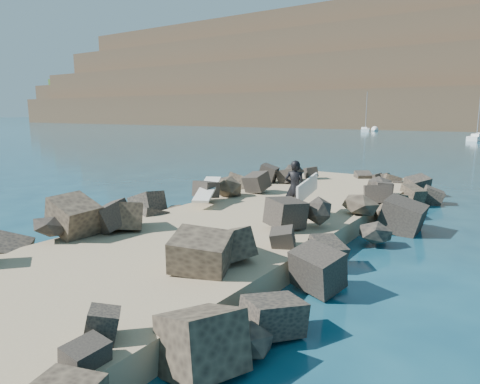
# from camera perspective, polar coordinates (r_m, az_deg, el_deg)

# --- Properties ---
(ground) EXTENTS (800.00, 800.00, 0.00)m
(ground) POSITION_cam_1_polar(r_m,az_deg,el_deg) (14.38, 2.25, -5.29)
(ground) COLOR #0F384C
(ground) RESTS_ON ground
(jetty) EXTENTS (6.00, 26.00, 0.60)m
(jetty) POSITION_cam_1_polar(r_m,az_deg,el_deg) (12.71, -2.55, -6.01)
(jetty) COLOR #8C7759
(jetty) RESTS_ON ground
(riprap_left) EXTENTS (2.60, 22.00, 1.00)m
(riprap_left) POSITION_cam_1_polar(r_m,az_deg,el_deg) (14.86, -10.41, -2.94)
(riprap_left) COLOR black
(riprap_left) RESTS_ON ground
(riprap_right) EXTENTS (2.60, 22.00, 1.00)m
(riprap_right) POSITION_cam_1_polar(r_m,az_deg,el_deg) (11.67, 10.54, -6.67)
(riprap_right) COLOR black
(riprap_right) RESTS_ON ground
(surfboard_resting) EXTENTS (1.57, 2.39, 0.08)m
(surfboard_resting) POSITION_cam_1_polar(r_m,az_deg,el_deg) (15.80, -4.37, 0.00)
(surfboard_resting) COLOR silver
(surfboard_resting) RESTS_ON riprap_left
(surfer_with_board) EXTENTS (1.05, 2.23, 1.81)m
(surfer_with_board) POSITION_cam_1_polar(r_m,az_deg,el_deg) (13.98, 7.55, 0.54)
(surfer_with_board) COLOR black
(surfer_with_board) RESTS_ON jetty
(sailboat_b) EXTENTS (2.02, 6.53, 7.82)m
(sailboat_b) POSITION_cam_1_polar(r_m,az_deg,el_deg) (71.67, 29.00, 6.33)
(sailboat_b) COLOR white
(sailboat_b) RESTS_ON ground
(sailboat_e) EXTENTS (3.46, 7.21, 8.51)m
(sailboat_e) POSITION_cam_1_polar(r_m,az_deg,el_deg) (96.67, 16.36, 7.95)
(sailboat_e) COLOR white
(sailboat_e) RESTS_ON ground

